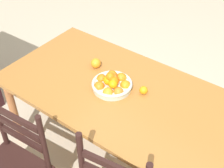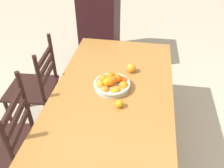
{
  "view_description": "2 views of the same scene",
  "coord_description": "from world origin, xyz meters",
  "px_view_note": "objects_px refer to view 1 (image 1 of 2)",
  "views": [
    {
      "loc": [
        -0.96,
        1.38,
        2.21
      ],
      "look_at": [
        0.06,
        0.01,
        0.77
      ],
      "focal_mm": 49.6,
      "sensor_mm": 36.0,
      "label": 1
    },
    {
      "loc": [
        -1.43,
        -0.23,
        1.93
      ],
      "look_at": [
        0.06,
        0.01,
        0.77
      ],
      "focal_mm": 38.08,
      "sensor_mm": 36.0,
      "label": 2
    }
  ],
  "objects_px": {
    "dining_table": "(120,98)",
    "orange_loose_1": "(96,63)",
    "orange_loose_0": "(144,90)",
    "fruit_bowl": "(112,83)"
  },
  "relations": [
    {
      "from": "dining_table",
      "to": "orange_loose_1",
      "type": "height_order",
      "value": "orange_loose_1"
    },
    {
      "from": "dining_table",
      "to": "orange_loose_0",
      "type": "distance_m",
      "value": 0.2
    },
    {
      "from": "dining_table",
      "to": "orange_loose_0",
      "type": "relative_size",
      "value": 29.47
    },
    {
      "from": "dining_table",
      "to": "fruit_bowl",
      "type": "relative_size",
      "value": 5.99
    },
    {
      "from": "fruit_bowl",
      "to": "orange_loose_0",
      "type": "xyz_separation_m",
      "value": [
        -0.21,
        -0.09,
        -0.02
      ]
    },
    {
      "from": "dining_table",
      "to": "fruit_bowl",
      "type": "distance_m",
      "value": 0.14
    },
    {
      "from": "fruit_bowl",
      "to": "orange_loose_0",
      "type": "bearing_deg",
      "value": -157.71
    },
    {
      "from": "dining_table",
      "to": "orange_loose_1",
      "type": "bearing_deg",
      "value": -20.21
    },
    {
      "from": "dining_table",
      "to": "orange_loose_0",
      "type": "xyz_separation_m",
      "value": [
        -0.15,
        -0.08,
        0.11
      ]
    },
    {
      "from": "fruit_bowl",
      "to": "orange_loose_0",
      "type": "height_order",
      "value": "fruit_bowl"
    }
  ]
}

